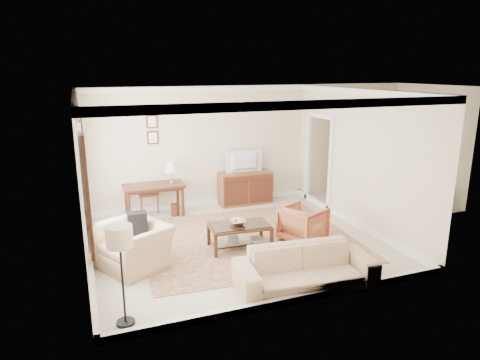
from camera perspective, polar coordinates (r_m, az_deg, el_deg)
room_shell at (r=7.86m, az=-0.60°, el=8.71°), size 5.51×5.01×2.91m
annex_bedroom at (r=11.50m, az=18.83°, el=-1.01°), size 3.00×2.70×2.90m
window_front at (r=6.86m, az=-20.11°, el=-0.89°), size 0.12×1.56×1.80m
window_rear at (r=8.42m, az=-20.33°, el=1.84°), size 0.12×1.56×1.80m
doorway at (r=10.59m, az=10.47°, el=2.34°), size 0.10×1.12×2.25m
rug at (r=8.56m, az=1.06°, el=-7.89°), size 4.28×3.74×0.01m
writing_desk at (r=9.88m, az=-11.41°, el=-1.25°), size 1.35×0.68×0.74m
desk_chair at (r=10.23m, az=-12.20°, el=-1.36°), size 0.50×0.50×1.05m
desk_lamp at (r=9.86m, az=-9.09°, el=0.99°), size 0.32×0.32×0.50m
framed_prints at (r=10.03m, az=-11.62°, el=6.63°), size 0.25×0.04×0.68m
sideboard at (r=10.66m, az=0.68°, el=-1.05°), size 1.31×0.50×0.81m
tv at (r=10.45m, az=0.73°, el=3.40°), size 0.88×0.51×0.12m
coffee_table at (r=8.04m, az=-0.05°, el=-6.66°), size 1.17×0.74×0.48m
fruit_bowl at (r=7.99m, az=-0.32°, el=-5.54°), size 0.42×0.42×0.10m
book_a at (r=8.12m, az=-1.73°, el=-7.80°), size 0.28×0.11×0.38m
book_b at (r=8.09m, az=1.50°, el=-7.90°), size 0.28×0.10×0.38m
striped_armchair at (r=8.45m, az=8.40°, el=-5.58°), size 0.95×0.97×0.77m
club_armchair at (r=7.50m, az=-14.15°, el=-7.58°), size 1.20×1.37×1.01m
backpack at (r=7.51m, az=-13.56°, el=-5.48°), size 0.30×0.37×0.40m
sofa at (r=6.73m, az=8.72°, el=-10.71°), size 2.19×0.84×0.84m
floor_lamp at (r=5.65m, az=-15.74°, el=-8.20°), size 0.34×0.34×1.38m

